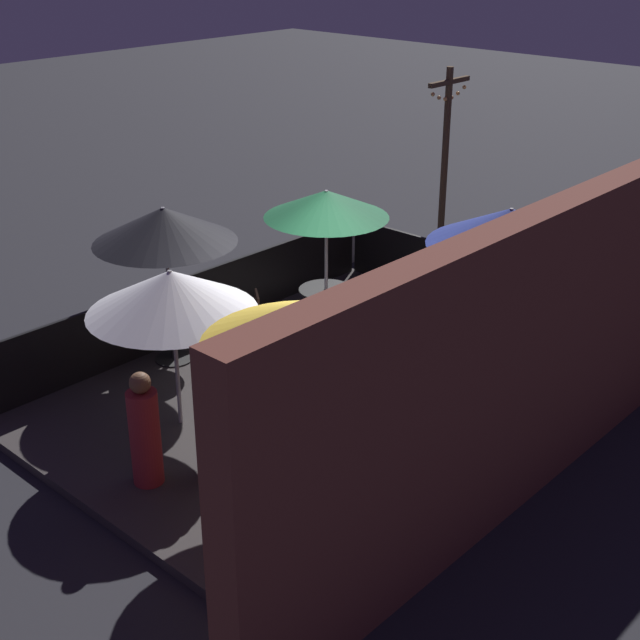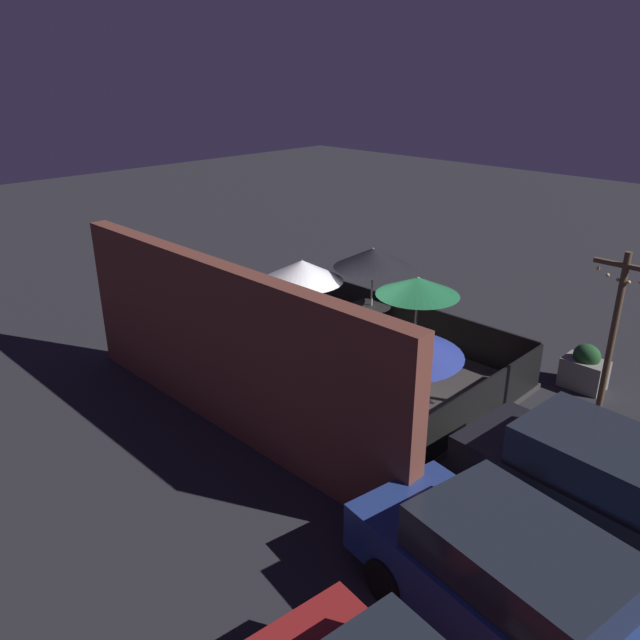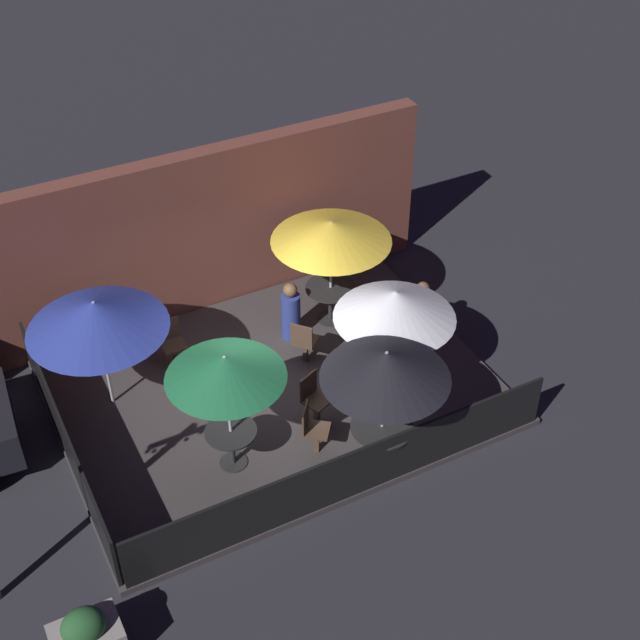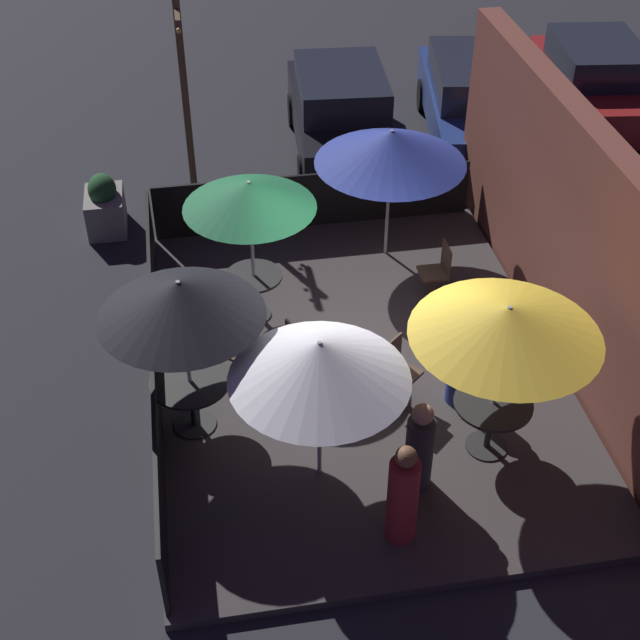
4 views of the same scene
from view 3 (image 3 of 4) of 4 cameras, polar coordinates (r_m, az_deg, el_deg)
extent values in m
plane|color=#26262B|center=(15.46, -2.92, -4.77)|extent=(60.00, 60.00, 0.00)
cube|color=#383333|center=(15.41, -2.93, -4.61)|extent=(7.20, 5.40, 0.12)
cube|color=brown|center=(16.60, -7.44, 5.60)|extent=(8.80, 0.36, 3.28)
cube|color=black|center=(13.38, 1.91, -9.88)|extent=(7.00, 0.05, 0.95)
cube|color=black|center=(14.40, -16.01, -7.39)|extent=(0.05, 5.20, 0.95)
cylinder|color=#B2B2B7|center=(16.17, 0.70, 3.08)|extent=(0.05, 0.05, 2.16)
cone|color=gold|center=(15.67, 0.72, 5.71)|extent=(2.16, 2.16, 0.40)
cylinder|color=#B2B2B7|center=(13.44, -5.84, -5.91)|extent=(0.05, 0.05, 2.21)
cone|color=#1E6B3D|center=(12.82, -6.10, -3.01)|extent=(1.79, 1.79, 0.39)
cylinder|color=#B2B2B7|center=(13.46, 4.07, -5.67)|extent=(0.05, 0.05, 2.23)
cone|color=black|center=(12.86, 4.24, -2.90)|extent=(1.94, 1.94, 0.49)
cylinder|color=#B2B2B7|center=(14.83, -13.68, -2.13)|extent=(0.05, 0.05, 2.13)
cone|color=#283893|center=(14.34, -14.16, 0.29)|extent=(2.27, 2.27, 0.52)
cylinder|color=#B2B2B7|center=(14.83, 4.69, -1.28)|extent=(0.05, 0.05, 2.01)
cone|color=silver|center=(14.36, 4.84, 0.99)|extent=(2.01, 2.01, 0.52)
cylinder|color=black|center=(16.82, 0.67, 0.12)|extent=(0.51, 0.51, 0.02)
cylinder|color=black|center=(16.60, 0.68, 1.04)|extent=(0.08, 0.08, 0.71)
cylinder|color=black|center=(16.38, 0.69, 2.07)|extent=(0.94, 0.94, 0.04)
cylinder|color=black|center=(14.23, -5.55, -9.05)|extent=(0.44, 0.44, 0.02)
cylinder|color=black|center=(13.99, -5.64, -8.14)|extent=(0.08, 0.08, 0.68)
cylinder|color=black|center=(13.73, -5.73, -7.11)|extent=(0.81, 0.81, 0.04)
cylinder|color=black|center=(14.25, 3.87, -8.84)|extent=(0.54, 0.54, 0.02)
cylinder|color=black|center=(14.00, 3.93, -7.89)|extent=(0.08, 0.08, 0.71)
cylinder|color=black|center=(13.73, 4.00, -6.82)|extent=(0.98, 0.98, 0.04)
cube|color=#4C3828|center=(14.63, -0.20, -5.90)|extent=(0.10, 0.10, 0.46)
cube|color=#4C3828|center=(14.46, -0.20, -5.20)|extent=(0.52, 0.52, 0.04)
cube|color=#4C3828|center=(14.38, -0.75, -4.20)|extent=(0.38, 0.18, 0.44)
cube|color=#4C3828|center=(15.89, -9.28, -2.25)|extent=(0.08, 0.08, 0.43)
cube|color=#4C3828|center=(15.74, -9.36, -1.61)|extent=(0.40, 0.40, 0.04)
cube|color=#4C3828|center=(15.73, -9.68, -0.56)|extent=(0.40, 0.03, 0.44)
cube|color=#4C3828|center=(14.19, -0.21, -7.74)|extent=(0.11, 0.11, 0.44)
cube|color=#4C3828|center=(14.01, -0.21, -7.06)|extent=(0.56, 0.56, 0.04)
cube|color=#4C3828|center=(13.87, -0.95, -6.28)|extent=(0.27, 0.33, 0.44)
cube|color=#4C3828|center=(15.76, -0.93, -1.99)|extent=(0.11, 0.11, 0.45)
cube|color=#4C3828|center=(15.60, -0.94, -1.30)|extent=(0.56, 0.56, 0.04)
cube|color=#4C3828|center=(15.32, -1.20, -1.02)|extent=(0.29, 0.32, 0.44)
cylinder|color=maroon|center=(16.03, 6.44, 0.09)|extent=(0.46, 0.46, 1.12)
sphere|color=brown|center=(15.62, 6.61, 2.03)|extent=(0.23, 0.23, 0.23)
cylinder|color=navy|center=(16.16, -1.88, 0.26)|extent=(0.48, 0.48, 0.92)
sphere|color=brown|center=(15.80, -1.92, 1.93)|extent=(0.26, 0.26, 0.26)
cylinder|color=#333338|center=(16.01, 3.67, -0.06)|extent=(0.35, 0.35, 0.99)
sphere|color=tan|center=(15.63, 3.76, 1.71)|extent=(0.25, 0.25, 0.25)
ellipsoid|color=#235128|center=(12.06, -14.90, -18.40)|extent=(0.57, 0.46, 0.52)
camera|label=1|loc=(21.55, 8.27, 25.57)|focal=50.00mm
camera|label=2|loc=(20.21, -40.89, 18.28)|focal=35.00mm
camera|label=4|loc=(15.90, 33.49, 24.17)|focal=50.00mm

